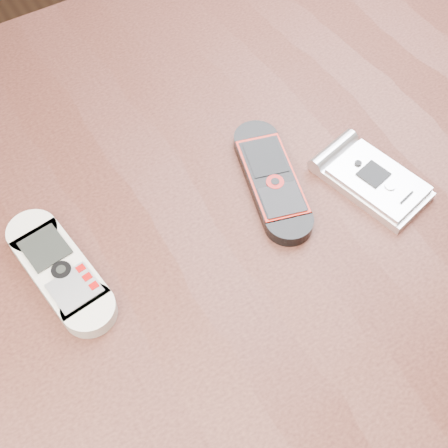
# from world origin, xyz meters

# --- Properties ---
(ground) EXTENTS (4.00, 4.00, 0.00)m
(ground) POSITION_xyz_m (0.00, 0.00, 0.00)
(ground) COLOR #472B19
(ground) RESTS_ON ground
(table) EXTENTS (1.20, 0.80, 0.75)m
(table) POSITION_xyz_m (0.00, 0.00, 0.64)
(table) COLOR black
(table) RESTS_ON ground
(nokia_white) EXTENTS (0.07, 0.15, 0.02)m
(nokia_white) POSITION_xyz_m (-0.15, 0.03, 0.76)
(nokia_white) COLOR beige
(nokia_white) RESTS_ON table
(nokia_black_red) EXTENTS (0.09, 0.16, 0.02)m
(nokia_black_red) POSITION_xyz_m (0.07, 0.02, 0.76)
(nokia_black_red) COLOR black
(nokia_black_red) RESTS_ON table
(motorola_razr) EXTENTS (0.09, 0.13, 0.02)m
(motorola_razr) POSITION_xyz_m (0.16, -0.03, 0.76)
(motorola_razr) COLOR silver
(motorola_razr) RESTS_ON table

